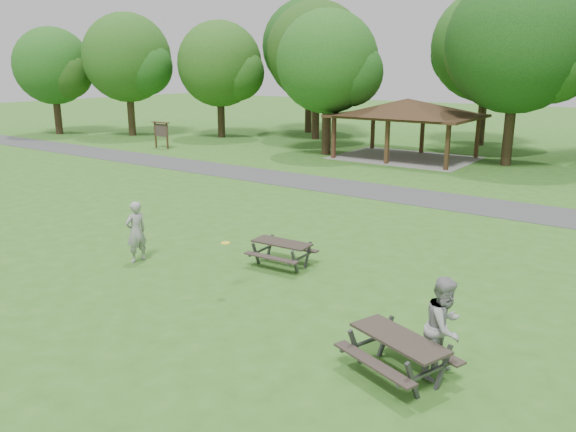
# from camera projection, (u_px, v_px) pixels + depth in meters

# --- Properties ---
(ground) EXTENTS (160.00, 160.00, 0.00)m
(ground) POSITION_uv_depth(u_px,v_px,m) (170.00, 290.00, 14.81)
(ground) COLOR #2E661D
(ground) RESTS_ON ground
(asphalt_path) EXTENTS (120.00, 3.20, 0.02)m
(asphalt_path) POSITION_uv_depth(u_px,v_px,m) (396.00, 194.00, 25.84)
(asphalt_path) COLOR #3F3F42
(asphalt_path) RESTS_ON ground
(pavilion) EXTENTS (8.60, 7.01, 3.76)m
(pavilion) POSITION_uv_depth(u_px,v_px,m) (407.00, 110.00, 35.17)
(pavilion) COLOR #3D2316
(pavilion) RESTS_ON ground
(notice_board) EXTENTS (1.60, 0.30, 1.88)m
(notice_board) POSITION_uv_depth(u_px,v_px,m) (161.00, 130.00, 39.83)
(notice_board) COLOR #372314
(notice_board) RESTS_ON ground
(tree_row_a) EXTENTS (7.56, 7.20, 9.97)m
(tree_row_a) POSITION_uv_depth(u_px,v_px,m) (128.00, 60.00, 46.17)
(tree_row_a) COLOR #322416
(tree_row_a) RESTS_ON ground
(tree_row_b) EXTENTS (7.14, 6.80, 9.28)m
(tree_row_b) POSITION_uv_depth(u_px,v_px,m) (221.00, 67.00, 45.15)
(tree_row_b) COLOR black
(tree_row_b) RESTS_ON ground
(tree_row_c) EXTENTS (8.19, 7.80, 10.67)m
(tree_row_c) POSITION_uv_depth(u_px,v_px,m) (318.00, 55.00, 43.76)
(tree_row_c) COLOR black
(tree_row_c) RESTS_ON ground
(tree_row_d) EXTENTS (6.93, 6.60, 9.27)m
(tree_row_d) POSITION_uv_depth(u_px,v_px,m) (329.00, 65.00, 36.05)
(tree_row_d) COLOR black
(tree_row_d) RESTS_ON ground
(tree_row_e) EXTENTS (8.40, 8.00, 11.02)m
(tree_row_e) POSITION_uv_depth(u_px,v_px,m) (519.00, 46.00, 31.61)
(tree_row_e) COLOR #2E2114
(tree_row_e) RESTS_ON ground
(tree_deep_a) EXTENTS (8.40, 8.00, 11.38)m
(tree_deep_a) POSITION_uv_depth(u_px,v_px,m) (310.00, 49.00, 48.04)
(tree_deep_a) COLOR #311F15
(tree_deep_a) RESTS_ON ground
(tree_deep_b) EXTENTS (8.40, 8.00, 11.13)m
(tree_deep_b) POSITION_uv_depth(u_px,v_px,m) (489.00, 49.00, 40.12)
(tree_deep_b) COLOR #301E15
(tree_deep_b) RESTS_ON ground
(tree_flank_left) EXTENTS (6.72, 6.40, 8.93)m
(tree_flank_left) POSITION_uv_depth(u_px,v_px,m) (54.00, 68.00, 47.32)
(tree_flank_left) COLOR #2F1F15
(tree_flank_left) RESTS_ON ground
(picnic_table_middle) EXTENTS (1.82, 1.50, 0.76)m
(picnic_table_middle) POSITION_uv_depth(u_px,v_px,m) (282.00, 248.00, 16.45)
(picnic_table_middle) COLOR black
(picnic_table_middle) RESTS_ON ground
(picnic_table_far) EXTENTS (2.35, 2.12, 0.84)m
(picnic_table_far) POSITION_uv_depth(u_px,v_px,m) (399.00, 346.00, 10.55)
(picnic_table_far) COLOR #2B241F
(picnic_table_far) RESTS_ON ground
(frisbee_in_flight) EXTENTS (0.30, 0.30, 0.02)m
(frisbee_in_flight) POSITION_uv_depth(u_px,v_px,m) (226.00, 243.00, 14.16)
(frisbee_in_flight) COLOR yellow
(frisbee_in_flight) RESTS_ON ground
(frisbee_thrower) EXTENTS (0.52, 0.73, 1.86)m
(frisbee_thrower) POSITION_uv_depth(u_px,v_px,m) (136.00, 232.00, 16.74)
(frisbee_thrower) COLOR #949597
(frisbee_thrower) RESTS_ON ground
(frisbee_catcher) EXTENTS (0.85, 1.04, 1.97)m
(frisbee_catcher) POSITION_uv_depth(u_px,v_px,m) (444.00, 327.00, 10.51)
(frisbee_catcher) COLOR #949496
(frisbee_catcher) RESTS_ON ground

